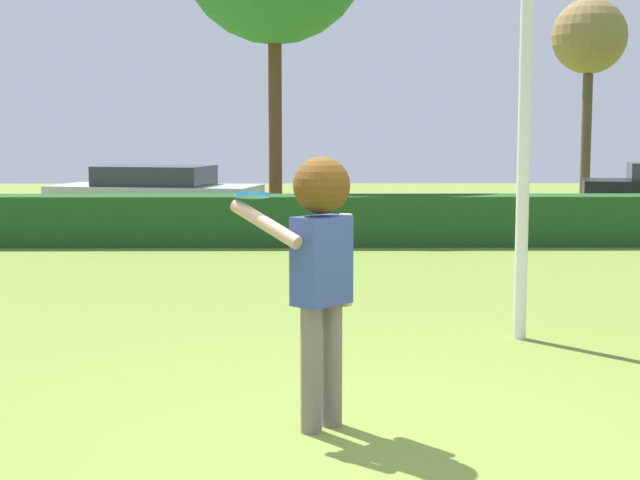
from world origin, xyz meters
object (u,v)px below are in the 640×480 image
(birch_tree, at_px, (589,39))
(person, at_px, (321,252))
(frisbee, at_px, (252,195))
(lamppost, at_px, (527,0))
(parked_car_silver, at_px, (155,193))

(birch_tree, bearing_deg, person, -110.73)
(frisbee, relative_size, lamppost, 0.04)
(frisbee, xyz_separation_m, birch_tree, (7.57, 18.58, 2.75))
(person, distance_m, lamppost, 3.91)
(frisbee, bearing_deg, birch_tree, 67.83)
(parked_car_silver, xyz_separation_m, birch_tree, (10.37, 5.25, 3.61))
(person, xyz_separation_m, birch_tree, (7.11, 18.79, 3.11))
(frisbee, height_order, lamppost, lamppost)
(frisbee, distance_m, parked_car_silver, 13.65)
(frisbee, xyz_separation_m, parked_car_silver, (-2.80, 13.34, -0.85))
(person, height_order, birch_tree, birch_tree)
(parked_car_silver, height_order, birch_tree, birch_tree)
(person, distance_m, frisbee, 0.62)
(frisbee, height_order, parked_car_silver, frisbee)
(lamppost, distance_m, parked_car_silver, 12.22)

